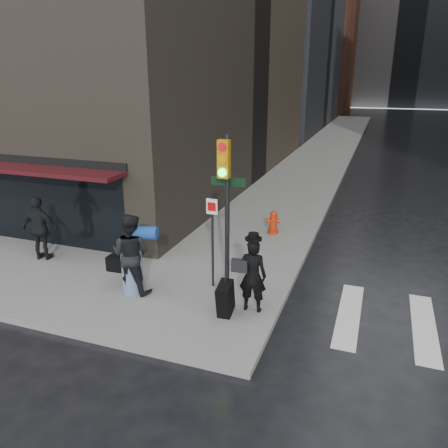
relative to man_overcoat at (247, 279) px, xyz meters
The scene contains 10 objects.
ground 1.60m from the man_overcoat, behind, with size 140.00×140.00×0.00m, color black.
sidewalk_left 26.95m from the man_overcoat, 92.74° to the left, with size 4.00×50.00×0.15m, color slate.
bldg_left_far 64.66m from the man_overcoat, 103.00° to the left, with size 22.00×20.00×26.00m, color brown.
bldg_distant 79.48m from the man_overcoat, 86.54° to the left, with size 40.00×12.00×32.00m, color gray.
storefront 8.53m from the man_overcoat, 167.74° to the left, with size 8.40×1.11×2.83m.
man_overcoat is the anchor object (origin of this frame).
man_jeans 2.94m from the man_overcoat, behind, with size 1.44×0.80×2.01m.
man_greycoat 6.50m from the man_overcoat, behind, with size 1.14×0.61×1.85m.
traffic_light 2.04m from the man_overcoat, 135.59° to the left, with size 0.96×0.45×3.85m.
fire_hydrant 5.30m from the man_overcoat, 97.22° to the left, with size 0.46×0.35×0.79m.
Camera 1 is at (3.79, -8.34, 5.25)m, focal length 35.00 mm.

